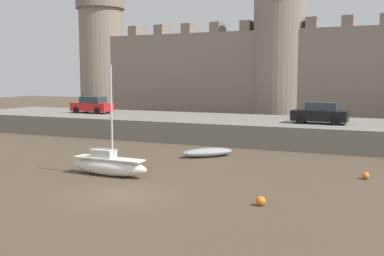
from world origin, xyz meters
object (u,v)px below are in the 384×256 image
object	(u,v)px
mooring_buoy_mid_mud	(366,176)
car_quay_west	(92,105)
sailboat_foreground_right	(109,165)
car_quay_east	(320,113)
mooring_buoy_off_centre	(261,201)
rowboat_foreground_centre	(207,152)

from	to	relation	value
mooring_buoy_mid_mud	car_quay_west	world-z (taller)	car_quay_west
sailboat_foreground_right	car_quay_east	distance (m)	17.64
sailboat_foreground_right	mooring_buoy_off_centre	distance (m)	9.21
car_quay_east	car_quay_west	xyz separation A→B (m)	(-21.85, 1.43, 0.00)
rowboat_foreground_centre	car_quay_east	bearing A→B (deg)	51.86
rowboat_foreground_centre	mooring_buoy_mid_mud	xyz separation A→B (m)	(9.86, -2.86, -0.12)
sailboat_foreground_right	car_quay_west	world-z (taller)	sailboat_foreground_right
mooring_buoy_off_centre	car_quay_east	bearing A→B (deg)	90.14
sailboat_foreground_right	mooring_buoy_off_centre	bearing A→B (deg)	-14.58
sailboat_foreground_right	mooring_buoy_off_centre	xyz separation A→B (m)	(8.91, -2.32, -0.38)
mooring_buoy_mid_mud	sailboat_foreground_right	bearing A→B (deg)	-160.40
mooring_buoy_off_centre	car_quay_east	world-z (taller)	car_quay_east
rowboat_foreground_centre	car_quay_east	size ratio (longest dim) A/B	0.80
rowboat_foreground_centre	mooring_buoy_off_centre	world-z (taller)	rowboat_foreground_centre
mooring_buoy_mid_mud	car_quay_east	size ratio (longest dim) A/B	0.09
mooring_buoy_off_centre	mooring_buoy_mid_mud	bearing A→B (deg)	61.41
mooring_buoy_off_centre	sailboat_foreground_right	bearing A→B (deg)	165.42
rowboat_foreground_centre	car_quay_west	xyz separation A→B (m)	(-15.75, 9.21, 2.17)
rowboat_foreground_centre	mooring_buoy_mid_mud	bearing A→B (deg)	-16.15
sailboat_foreground_right	car_quay_east	xyz separation A→B (m)	(8.87, 15.13, 1.90)
rowboat_foreground_centre	mooring_buoy_off_centre	xyz separation A→B (m)	(6.15, -9.67, -0.11)
rowboat_foreground_centre	car_quay_west	distance (m)	18.37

